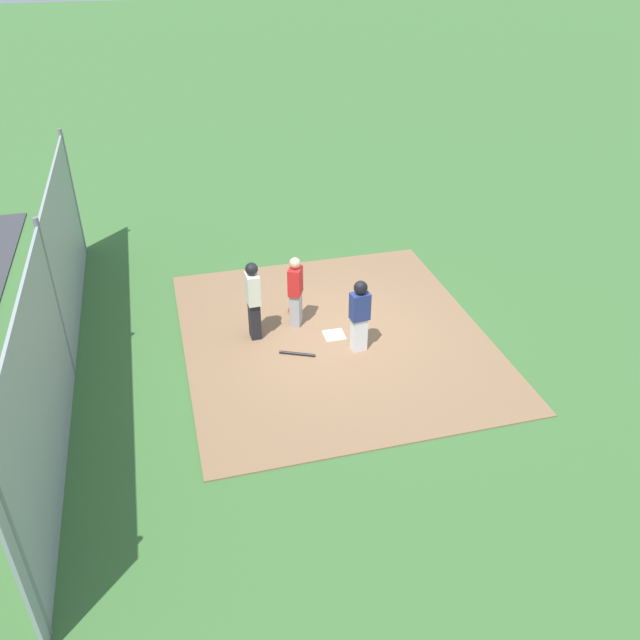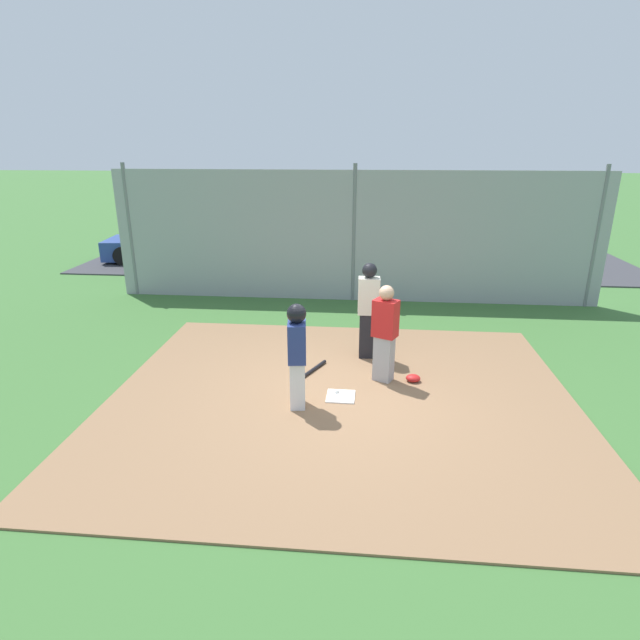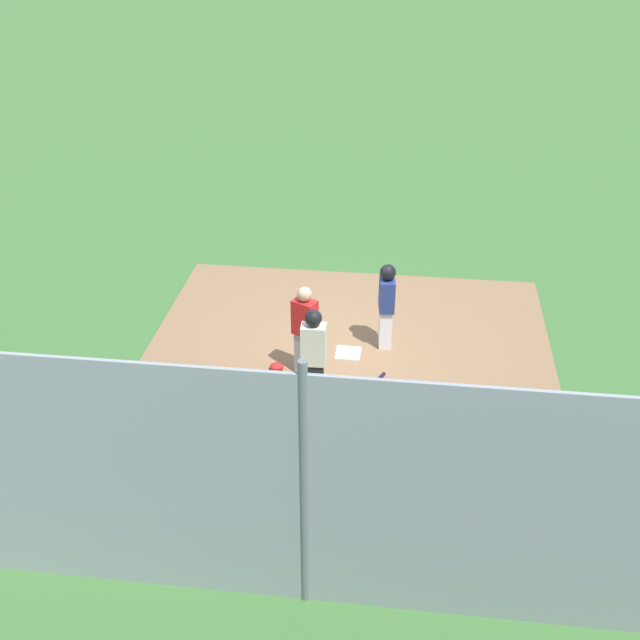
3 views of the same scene
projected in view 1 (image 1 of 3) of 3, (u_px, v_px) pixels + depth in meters
The scene contains 10 objects.
ground_plane at pixel (334, 337), 14.14m from camera, with size 140.00×140.00×0.00m, color #3D6B33.
dirt_infield at pixel (334, 336), 14.13m from camera, with size 7.20×6.40×0.03m, color #896647.
home_plate at pixel (334, 335), 14.12m from camera, with size 0.44×0.44×0.02m, color white.
catcher at pixel (296, 291), 14.08m from camera, with size 0.46×0.40×1.63m.
umpire at pixel (253, 299), 13.60m from camera, with size 0.39×0.27×1.77m.
runner at pixel (360, 312), 13.21m from camera, with size 0.30×0.41×1.61m.
baseball_bat at pixel (297, 354), 13.48m from camera, with size 0.06×0.06×0.75m, color black.
catcher_mask at pixel (292, 310), 14.91m from camera, with size 0.24×0.20×0.12m, color red.
baseball at pixel (330, 336), 14.03m from camera, with size 0.07×0.07×0.07m, color white.
backstop_fence at pixel (57, 305), 12.13m from camera, with size 12.00×0.10×3.35m.
Camera 1 is at (11.36, -3.31, 7.76)m, focal length 36.63 mm.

